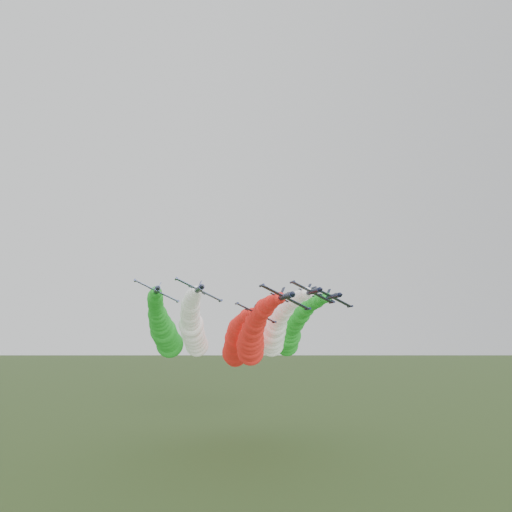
% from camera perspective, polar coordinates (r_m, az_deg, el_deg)
% --- Properties ---
extents(jet_lead, '(15.92, 70.12, 18.04)m').
position_cam_1_polar(jet_lead, '(138.47, -0.41, -9.38)').
color(jet_lead, black).
rests_on(jet_lead, ground).
extents(jet_inner_left, '(15.49, 69.69, 17.62)m').
position_cam_1_polar(jet_inner_left, '(143.66, -7.17, -8.29)').
color(jet_inner_left, black).
rests_on(jet_inner_left, ground).
extents(jet_inner_right, '(16.01, 70.22, 18.14)m').
position_cam_1_polar(jet_inner_right, '(152.93, 2.19, -8.55)').
color(jet_inner_right, black).
rests_on(jet_inner_right, ground).
extents(jet_outer_left, '(16.27, 70.47, 18.39)m').
position_cam_1_polar(jet_outer_left, '(152.33, -10.45, -8.43)').
color(jet_outer_left, black).
rests_on(jet_outer_left, ground).
extents(jet_outer_right, '(15.91, 70.11, 18.03)m').
position_cam_1_polar(jet_outer_right, '(162.00, 4.11, -8.64)').
color(jet_outer_right, black).
rests_on(jet_outer_right, ground).
extents(jet_trail, '(15.84, 70.04, 17.96)m').
position_cam_1_polar(jet_trail, '(161.22, -2.32, -9.95)').
color(jet_trail, black).
rests_on(jet_trail, ground).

